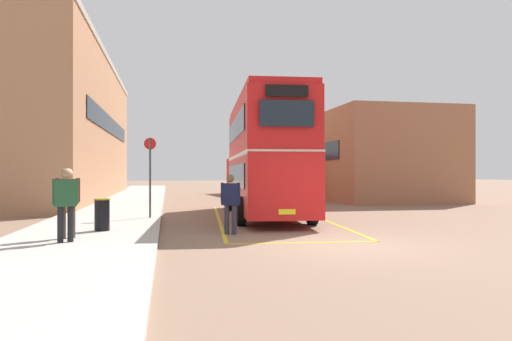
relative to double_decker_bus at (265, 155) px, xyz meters
name	(u,v)px	position (x,y,z in m)	size (l,w,h in m)	color
ground_plane	(246,205)	(0.34, 6.79, -2.51)	(135.60, 135.60, 0.00)	#846651
sidewalk_left	(128,202)	(-6.16, 9.19, -2.44)	(4.00, 57.60, 0.14)	#B2ADA3
brick_building_left	(68,129)	(-10.51, 14.55, 2.21)	(5.63, 25.89, 9.43)	#AD7A56
depot_building_right	(353,158)	(9.46, 13.51, 0.31)	(7.31, 17.74, 5.64)	#9E6647
double_decker_bus	(265,155)	(0.00, 0.00, 0.00)	(3.29, 10.18, 4.75)	black
single_deck_bus	(259,174)	(2.94, 15.82, -0.87)	(3.84, 10.15, 3.02)	black
pedestrian_boarding	(230,199)	(-2.11, -5.03, -1.48)	(0.55, 0.40, 1.76)	#2D2D38
pedestrian_waiting_near	(65,199)	(-6.35, -6.67, -1.33)	(0.58, 0.35, 1.78)	black
pedestrian_waiting_far	(68,197)	(-6.43, -5.97, -1.33)	(0.58, 0.35, 1.79)	#473828
litter_bin	(102,214)	(-5.78, -4.58, -1.91)	(0.45, 0.45, 0.93)	black
bus_stop_sign	(150,170)	(-4.56, -1.02, -0.61)	(0.44, 0.08, 2.95)	#4C4C51
bay_marking_yellow	(274,221)	(-0.07, -1.87, -2.51)	(5.02, 12.34, 0.01)	gold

